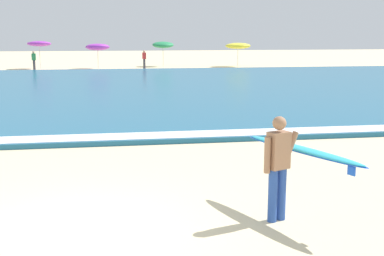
{
  "coord_description": "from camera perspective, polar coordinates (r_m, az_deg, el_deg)",
  "views": [
    {
      "loc": [
        0.66,
        -7.47,
        3.02
      ],
      "look_at": [
        2.24,
        2.44,
        1.1
      ],
      "focal_mm": 46.53,
      "sensor_mm": 36.0,
      "label": 1
    }
  ],
  "objects": [
    {
      "name": "beach_umbrella_3",
      "position": [
        46.15,
        -3.34,
        9.5
      ],
      "size": [
        1.95,
        1.99,
        2.31
      ],
      "color": "beige",
      "rests_on": "ground"
    },
    {
      "name": "beachgoer_near_row_left",
      "position": [
        43.01,
        -17.67,
        7.43
      ],
      "size": [
        0.32,
        0.2,
        1.58
      ],
      "color": "#383842",
      "rests_on": "ground"
    },
    {
      "name": "beachgoer_near_row_mid",
      "position": [
        43.22,
        -5.5,
        7.9
      ],
      "size": [
        0.32,
        0.2,
        1.58
      ],
      "color": "#383842",
      "rests_on": "ground"
    },
    {
      "name": "beach_umbrella_2",
      "position": [
        43.82,
        -10.77,
        9.1
      ],
      "size": [
        2.05,
        2.08,
        2.2
      ],
      "color": "beige",
      "rests_on": "ground"
    },
    {
      "name": "ground_plane",
      "position": [
        8.09,
        -13.35,
        -11.41
      ],
      "size": [
        160.0,
        160.0,
        0.0
      ],
      "primitive_type": "plane",
      "color": "beige"
    },
    {
      "name": "beach_umbrella_4",
      "position": [
        45.96,
        5.29,
        9.35
      ],
      "size": [
        2.29,
        2.29,
        2.16
      ],
      "color": "beige",
      "rests_on": "ground"
    },
    {
      "name": "sea",
      "position": [
        27.48,
        -10.44,
        4.49
      ],
      "size": [
        120.0,
        28.0,
        0.14
      ],
      "primitive_type": "cube",
      "color": "#1E6084",
      "rests_on": "ground"
    },
    {
      "name": "beach_umbrella_1",
      "position": [
        44.91,
        -17.12,
        9.22
      ],
      "size": [
        2.0,
        2.03,
        2.42
      ],
      "color": "beige",
      "rests_on": "ground"
    },
    {
      "name": "surf_foam",
      "position": [
        14.22,
        -11.55,
        -1.05
      ],
      "size": [
        120.0,
        0.95,
        0.01
      ],
      "primitive_type": "cube",
      "color": "white",
      "rests_on": "sea"
    },
    {
      "name": "surfer_with_board",
      "position": [
        8.26,
        11.15,
        -3.31
      ],
      "size": [
        1.39,
        2.62,
        1.73
      ],
      "color": "#284CA3",
      "rests_on": "ground"
    }
  ]
}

